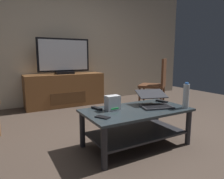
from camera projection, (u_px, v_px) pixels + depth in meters
The scene contains 12 objects.
ground_plane at pixel (124, 140), 2.42m from camera, with size 7.68×7.68×0.00m, color #4C3D33.
back_wall at pixel (63, 37), 4.25m from camera, with size 6.40×0.12×2.80m, color #B2A38C.
coffee_table at pixel (136, 120), 2.25m from camera, with size 1.17×0.63×0.42m.
media_cabinet at pixel (65, 90), 4.10m from camera, with size 1.55×0.47×0.65m.
television at pixel (64, 57), 3.97m from camera, with size 1.03×0.20×0.70m.
dining_chair at pixel (157, 82), 3.67m from camera, with size 0.62×0.62×0.96m.
laptop at pixel (154, 101), 2.35m from camera, with size 0.44×0.46×0.17m.
router_box at pixel (112, 103), 2.17m from camera, with size 0.15×0.11×0.16m.
water_bottle_near at pixel (186, 96), 2.26m from camera, with size 0.07×0.07×0.29m.
cell_phone at pixel (103, 117), 1.92m from camera, with size 0.07×0.14×0.01m, color black.
tv_remote at pixel (162, 101), 2.57m from camera, with size 0.04×0.16×0.02m, color black.
soundbar_remote at pixel (97, 108), 2.22m from camera, with size 0.04×0.16×0.02m, color black.
Camera 1 is at (-1.24, -1.93, 1.00)m, focal length 32.26 mm.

